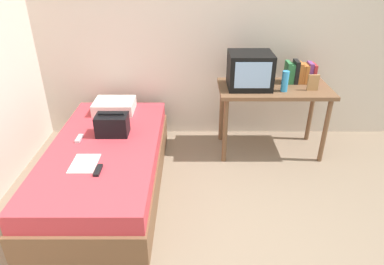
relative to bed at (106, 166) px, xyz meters
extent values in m
plane|color=#84705B|center=(1.00, -0.83, -0.23)|extent=(8.00, 8.00, 0.00)
cube|color=beige|center=(1.00, 1.17, 1.07)|extent=(5.20, 0.10, 2.60)
cube|color=brown|center=(0.00, 0.00, -0.08)|extent=(1.00, 2.00, 0.29)
cube|color=#C63842|center=(0.00, 0.00, 0.15)|extent=(0.97, 1.94, 0.17)
cube|color=brown|center=(1.67, 0.69, 0.51)|extent=(1.16, 0.60, 0.04)
cylinder|color=brown|center=(1.15, 0.45, 0.13)|extent=(0.05, 0.05, 0.72)
cylinder|color=brown|center=(2.19, 0.45, 0.13)|extent=(0.05, 0.05, 0.72)
cylinder|color=brown|center=(1.15, 0.93, 0.13)|extent=(0.05, 0.05, 0.72)
cylinder|color=brown|center=(2.19, 0.93, 0.13)|extent=(0.05, 0.05, 0.72)
cube|color=black|center=(1.40, 0.68, 0.71)|extent=(0.44, 0.38, 0.36)
cube|color=#8CB2E0|center=(1.40, 0.49, 0.72)|extent=(0.35, 0.01, 0.26)
cylinder|color=#3399DB|center=(1.74, 0.56, 0.64)|extent=(0.07, 0.07, 0.21)
cube|color=#337F47|center=(1.83, 0.83, 0.65)|extent=(0.04, 0.16, 0.23)
cube|color=#337F47|center=(1.87, 0.83, 0.63)|extent=(0.04, 0.15, 0.20)
cube|color=black|center=(1.91, 0.83, 0.65)|extent=(0.04, 0.16, 0.24)
cube|color=#CC7233|center=(1.95, 0.83, 0.64)|extent=(0.04, 0.14, 0.22)
cube|color=#CC7233|center=(1.99, 0.83, 0.63)|extent=(0.02, 0.14, 0.20)
cube|color=#CC7233|center=(2.02, 0.83, 0.63)|extent=(0.04, 0.15, 0.20)
cube|color=#7A3D89|center=(2.06, 0.83, 0.64)|extent=(0.04, 0.14, 0.22)
cube|color=#B72D33|center=(2.10, 0.83, 0.63)|extent=(0.03, 0.17, 0.20)
cube|color=#B27F4C|center=(2.03, 0.59, 0.61)|extent=(0.11, 0.02, 0.16)
cube|color=silver|center=(-0.04, 0.74, 0.29)|extent=(0.43, 0.35, 0.12)
cube|color=black|center=(0.05, 0.20, 0.33)|extent=(0.30, 0.20, 0.20)
cylinder|color=black|center=(0.05, 0.20, 0.45)|extent=(0.24, 0.02, 0.02)
cube|color=white|center=(-0.08, -0.32, 0.24)|extent=(0.21, 0.29, 0.01)
cube|color=black|center=(0.06, -0.43, 0.24)|extent=(0.04, 0.16, 0.02)
cube|color=#B7B7BC|center=(-0.25, 0.09, 0.24)|extent=(0.04, 0.14, 0.02)
camera|label=1|loc=(0.81, -2.70, 1.79)|focal=32.08mm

